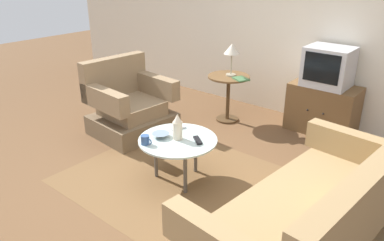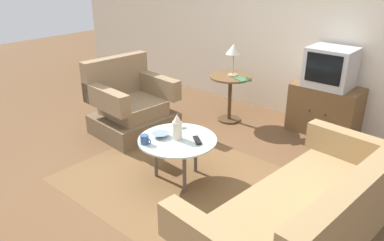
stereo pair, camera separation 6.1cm
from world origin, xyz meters
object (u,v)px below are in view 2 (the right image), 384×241
(couch, at_px, (311,223))
(mug, at_px, (145,140))
(side_table, at_px, (230,88))
(tv_remote_silver, at_px, (178,128))
(tv_remote_dark, at_px, (197,140))
(armchair, at_px, (131,107))
(table_lamp, at_px, (234,51))
(coffee_table, at_px, (178,143))
(book, at_px, (243,79))
(television, at_px, (331,67))
(tv_stand, at_px, (325,109))
(vase, at_px, (177,127))
(bowl, at_px, (160,135))

(couch, distance_m, mug, 1.61)
(side_table, height_order, tv_remote_silver, side_table)
(couch, height_order, tv_remote_dark, couch)
(couch, relative_size, tv_remote_dark, 12.03)
(armchair, relative_size, mug, 7.70)
(side_table, distance_m, tv_remote_silver, 1.43)
(side_table, bearing_deg, table_lamp, 50.75)
(coffee_table, relative_size, book, 3.10)
(television, bearing_deg, book, -150.95)
(tv_stand, height_order, mug, tv_stand)
(coffee_table, xyz_separation_m, tv_remote_dark, (0.18, 0.08, 0.05))
(side_table, height_order, vase, vase)
(armchair, relative_size, bowl, 5.68)
(bowl, bearing_deg, side_table, 101.80)
(vase, distance_m, tv_remote_silver, 0.25)
(armchair, xyz_separation_m, couch, (2.67, -0.63, -0.02))
(coffee_table, bearing_deg, book, 100.35)
(armchair, xyz_separation_m, table_lamp, (0.76, 1.11, 0.64))
(coffee_table, distance_m, book, 1.56)
(tv_remote_silver, bearing_deg, mug, 22.92)
(tv_remote_silver, bearing_deg, tv_remote_dark, 98.29)
(tv_stand, distance_m, television, 0.54)
(armchair, bearing_deg, table_lamp, 150.29)
(mug, relative_size, tv_remote_dark, 0.76)
(vase, bearing_deg, bowl, -153.68)
(tv_stand, distance_m, tv_remote_dark, 2.00)
(table_lamp, bearing_deg, tv_remote_dark, -66.47)
(bowl, height_order, tv_remote_dark, bowl)
(bowl, bearing_deg, tv_remote_dark, 25.61)
(couch, height_order, television, television)
(tv_stand, relative_size, television, 1.56)
(coffee_table, distance_m, tv_remote_silver, 0.23)
(couch, distance_m, vase, 1.47)
(side_table, distance_m, book, 0.29)
(book, bearing_deg, couch, -18.78)
(television, relative_size, tv_remote_dark, 3.19)
(mug, height_order, bowl, mug)
(coffee_table, distance_m, vase, 0.16)
(book, bearing_deg, side_table, -167.14)
(couch, bearing_deg, book, 50.98)
(side_table, height_order, television, television)
(side_table, height_order, mug, side_table)
(coffee_table, relative_size, side_table, 1.20)
(tv_remote_dark, bearing_deg, vase, 61.47)
(armchair, relative_size, television, 1.85)
(vase, relative_size, book, 1.04)
(side_table, height_order, tv_remote_dark, side_table)
(mug, distance_m, bowl, 0.20)
(table_lamp, distance_m, tv_remote_silver, 1.53)
(vase, bearing_deg, book, 100.30)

